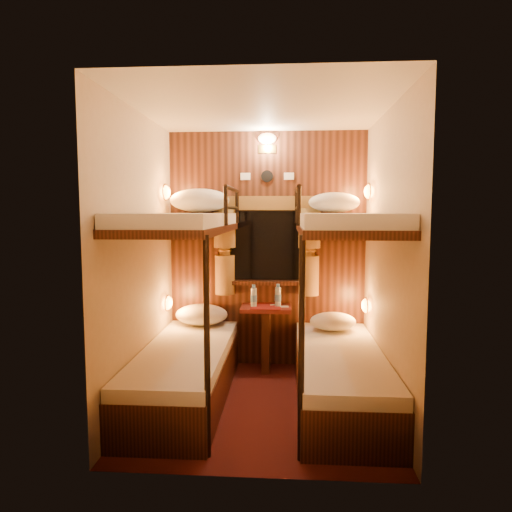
# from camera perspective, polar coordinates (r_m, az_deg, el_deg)

# --- Properties ---
(floor) EXTENTS (2.10, 2.10, 0.00)m
(floor) POSITION_cam_1_polar(r_m,az_deg,el_deg) (3.98, 0.65, -18.05)
(floor) COLOR #3A110F
(floor) RESTS_ON ground
(ceiling) EXTENTS (2.10, 2.10, 0.00)m
(ceiling) POSITION_cam_1_polar(r_m,az_deg,el_deg) (3.73, 0.69, 18.04)
(ceiling) COLOR silver
(ceiling) RESTS_ON wall_back
(wall_back) EXTENTS (2.40, 0.00, 2.40)m
(wall_back) POSITION_cam_1_polar(r_m,az_deg,el_deg) (4.71, 1.40, 0.76)
(wall_back) COLOR #C6B293
(wall_back) RESTS_ON floor
(wall_front) EXTENTS (2.40, 0.00, 2.40)m
(wall_front) POSITION_cam_1_polar(r_m,az_deg,el_deg) (2.63, -0.63, -3.04)
(wall_front) COLOR #C6B293
(wall_front) RESTS_ON floor
(wall_left) EXTENTS (0.00, 2.40, 2.40)m
(wall_left) POSITION_cam_1_polar(r_m,az_deg,el_deg) (3.85, -14.34, -0.47)
(wall_left) COLOR #C6B293
(wall_left) RESTS_ON floor
(wall_right) EXTENTS (0.00, 2.40, 2.40)m
(wall_right) POSITION_cam_1_polar(r_m,az_deg,el_deg) (3.75, 16.13, -0.69)
(wall_right) COLOR #C6B293
(wall_right) RESTS_ON floor
(back_panel) EXTENTS (2.00, 0.03, 2.40)m
(back_panel) POSITION_cam_1_polar(r_m,az_deg,el_deg) (4.70, 1.39, 0.75)
(back_panel) COLOR black
(back_panel) RESTS_ON floor
(bunk_left) EXTENTS (0.72, 1.90, 1.82)m
(bunk_left) POSITION_cam_1_polar(r_m,az_deg,el_deg) (3.94, -8.86, -9.72)
(bunk_left) COLOR black
(bunk_left) RESTS_ON floor
(bunk_right) EXTENTS (0.72, 1.90, 1.82)m
(bunk_right) POSITION_cam_1_polar(r_m,az_deg,el_deg) (3.87, 10.48, -10.02)
(bunk_right) COLOR black
(bunk_right) RESTS_ON floor
(window) EXTENTS (1.00, 0.12, 0.79)m
(window) POSITION_cam_1_polar(r_m,az_deg,el_deg) (4.67, 1.37, 0.48)
(window) COLOR black
(window) RESTS_ON back_panel
(curtains) EXTENTS (1.10, 0.22, 1.00)m
(curtains) POSITION_cam_1_polar(r_m,az_deg,el_deg) (4.63, 1.35, 1.47)
(curtains) COLOR olive
(curtains) RESTS_ON back_panel
(back_fixtures) EXTENTS (0.54, 0.09, 0.48)m
(back_fixtures) POSITION_cam_1_polar(r_m,az_deg,el_deg) (4.69, 1.40, 13.55)
(back_fixtures) COLOR black
(back_fixtures) RESTS_ON back_panel
(reading_lamps) EXTENTS (2.00, 0.20, 1.25)m
(reading_lamps) POSITION_cam_1_polar(r_m,az_deg,el_deg) (4.36, 1.19, 0.91)
(reading_lamps) COLOR orange
(reading_lamps) RESTS_ON wall_left
(table) EXTENTS (0.50, 0.34, 0.66)m
(table) POSITION_cam_1_polar(r_m,az_deg,el_deg) (4.65, 1.26, -9.14)
(table) COLOR maroon
(table) RESTS_ON floor
(bottle_left) EXTENTS (0.06, 0.06, 0.22)m
(bottle_left) POSITION_cam_1_polar(r_m,az_deg,el_deg) (4.56, -0.29, -5.17)
(bottle_left) COLOR #99BFE5
(bottle_left) RESTS_ON table
(bottle_right) EXTENTS (0.07, 0.07, 0.23)m
(bottle_right) POSITION_cam_1_polar(r_m,az_deg,el_deg) (4.57, 2.76, -5.11)
(bottle_right) COLOR #99BFE5
(bottle_right) RESTS_ON table
(sachet_a) EXTENTS (0.09, 0.07, 0.01)m
(sachet_a) POSITION_cam_1_polar(r_m,az_deg,el_deg) (4.57, 3.55, -6.32)
(sachet_a) COLOR silver
(sachet_a) RESTS_ON table
(sachet_b) EXTENTS (0.08, 0.07, 0.01)m
(sachet_b) POSITION_cam_1_polar(r_m,az_deg,el_deg) (4.64, 2.21, -6.14)
(sachet_b) COLOR silver
(sachet_b) RESTS_ON table
(pillow_lower_left) EXTENTS (0.53, 0.38, 0.21)m
(pillow_lower_left) POSITION_cam_1_polar(r_m,az_deg,el_deg) (4.66, -6.82, -7.28)
(pillow_lower_left) COLOR silver
(pillow_lower_left) RESTS_ON bunk_left
(pillow_lower_right) EXTENTS (0.44, 0.31, 0.17)m
(pillow_lower_right) POSITION_cam_1_polar(r_m,az_deg,el_deg) (4.49, 9.58, -8.07)
(pillow_lower_right) COLOR silver
(pillow_lower_right) RESTS_ON bunk_right
(pillow_upper_left) EXTENTS (0.59, 0.42, 0.23)m
(pillow_upper_left) POSITION_cam_1_polar(r_m,az_deg,el_deg) (4.52, -7.05, 6.91)
(pillow_upper_left) COLOR silver
(pillow_upper_left) RESTS_ON bunk_left
(pillow_upper_right) EXTENTS (0.48, 0.35, 0.19)m
(pillow_upper_right) POSITION_cam_1_polar(r_m,az_deg,el_deg) (4.41, 9.75, 6.63)
(pillow_upper_right) COLOR silver
(pillow_upper_right) RESTS_ON bunk_right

